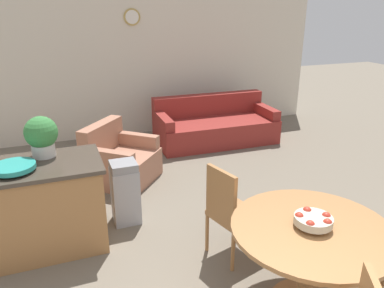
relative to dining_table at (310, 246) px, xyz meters
The scene contains 10 objects.
wall_back 5.01m from the dining_table, 96.82° to the left, with size 8.00×0.09×2.70m.
dining_table is the anchor object (origin of this frame).
dining_chair_far_side 0.86m from the dining_table, 110.46° to the left, with size 0.52×0.52×0.96m.
fruit_bowl 0.23m from the dining_table, 77.47° to the right, with size 0.29×0.29×0.11m.
kitchen_island 2.55m from the dining_table, 140.96° to the left, with size 1.24×0.75×0.92m.
teal_bowl 2.65m from the dining_table, 145.11° to the left, with size 0.38×0.38×0.07m.
potted_plant 2.67m from the dining_table, 136.42° to the left, with size 0.32×0.32×0.41m.
trash_bin 2.12m from the dining_table, 121.63° to the left, with size 0.29×0.29×0.73m.
couch 4.04m from the dining_table, 76.55° to the left, with size 2.13×1.03×0.80m.
armchair 3.07m from the dining_table, 108.43° to the left, with size 1.18×1.18×0.81m.
Camera 1 is at (-1.15, -0.84, 2.34)m, focal length 35.00 mm.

